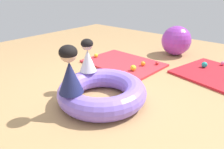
# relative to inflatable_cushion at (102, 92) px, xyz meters

# --- Properties ---
(ground_plane) EXTENTS (8.00, 8.00, 0.00)m
(ground_plane) POSITION_rel_inflatable_cushion_xyz_m (-0.13, 0.14, -0.14)
(ground_plane) COLOR tan
(gym_mat_far_right) EXTENTS (1.45, 1.07, 0.04)m
(gym_mat_far_right) POSITION_rel_inflatable_cushion_xyz_m (-0.64, 1.29, -0.12)
(gym_mat_far_right) COLOR red
(gym_mat_far_right) RESTS_ON ground
(gym_mat_near_right) EXTENTS (1.36, 1.35, 0.04)m
(gym_mat_near_right) POSITION_rel_inflatable_cushion_xyz_m (0.88, 1.87, -0.12)
(gym_mat_near_right) COLOR red
(gym_mat_near_right) RESTS_ON ground
(inflatable_cushion) EXTENTS (1.15, 1.15, 0.28)m
(inflatable_cushion) POSITION_rel_inflatable_cushion_xyz_m (0.00, 0.00, 0.00)
(inflatable_cushion) COLOR #8466E0
(inflatable_cushion) RESTS_ON ground
(child_in_white) EXTENTS (0.32, 0.32, 0.47)m
(child_in_white) POSITION_rel_inflatable_cushion_xyz_m (-0.41, 0.15, 0.37)
(child_in_white) COLOR white
(child_in_white) RESTS_ON inflatable_cushion
(child_in_navy) EXTENTS (0.34, 0.34, 0.56)m
(child_in_navy) POSITION_rel_inflatable_cushion_xyz_m (-0.08, -0.42, 0.41)
(child_in_navy) COLOR navy
(child_in_navy) RESTS_ON inflatable_cushion
(play_ball_yellow) EXTENTS (0.08, 0.08, 0.08)m
(play_ball_yellow) POSITION_rel_inflatable_cushion_xyz_m (-1.24, 1.16, -0.06)
(play_ball_yellow) COLOR yellow
(play_ball_yellow) RESTS_ON gym_mat_far_right
(play_ball_pink) EXTENTS (0.08, 0.08, 0.08)m
(play_ball_pink) POSITION_rel_inflatable_cushion_xyz_m (0.86, 2.35, -0.06)
(play_ball_pink) COLOR pink
(play_ball_pink) RESTS_ON gym_mat_near_right
(play_ball_teal) EXTENTS (0.10, 0.10, 0.10)m
(play_ball_teal) POSITION_rel_inflatable_cushion_xyz_m (0.64, 2.02, -0.05)
(play_ball_teal) COLOR teal
(play_ball_teal) RESTS_ON gym_mat_near_right
(play_ball_red) EXTENTS (0.06, 0.06, 0.06)m
(play_ball_red) POSITION_rel_inflatable_cushion_xyz_m (-0.08, 1.58, -0.07)
(play_ball_red) COLOR red
(play_ball_red) RESTS_ON gym_mat_far_right
(play_ball_orange) EXTENTS (0.08, 0.08, 0.08)m
(play_ball_orange) POSITION_rel_inflatable_cushion_xyz_m (-0.25, 1.37, -0.06)
(play_ball_orange) COLOR orange
(play_ball_orange) RESTS_ON gym_mat_far_right
(play_ball_yellow_second) EXTENTS (0.10, 0.10, 0.10)m
(play_ball_yellow_second) POSITION_rel_inflatable_cushion_xyz_m (-0.25, 1.06, -0.05)
(play_ball_yellow_second) COLOR yellow
(play_ball_yellow_second) RESTS_ON gym_mat_far_right
(exercise_ball_large) EXTENTS (0.62, 0.62, 0.62)m
(exercise_ball_large) POSITION_rel_inflatable_cushion_xyz_m (-0.15, 2.50, 0.17)
(exercise_ball_large) COLOR purple
(exercise_ball_large) RESTS_ON ground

